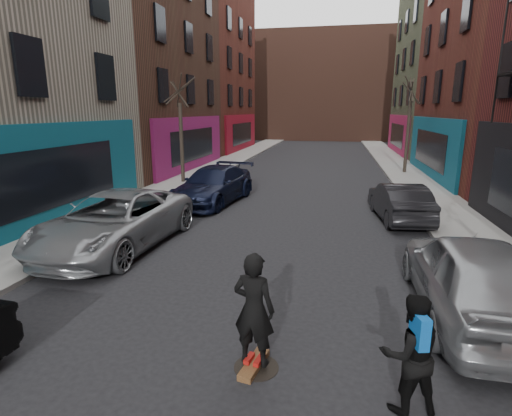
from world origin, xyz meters
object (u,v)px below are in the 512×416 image
at_px(tree_left_far, 181,121).
at_px(parked_right_end, 399,202).
at_px(skateboarder, 254,309).
at_px(pedestrian, 410,353).
at_px(parked_left_end, 213,185).
at_px(skateboard, 254,365).
at_px(tree_right_far, 409,117).
at_px(manhole, 256,367).
at_px(parked_right_far, 473,276).
at_px(parked_left_far, 115,221).

bearing_deg(tree_left_far, parked_right_end, -27.68).
height_order(skateboarder, pedestrian, skateboarder).
xyz_separation_m(parked_left_end, skateboard, (4.04, -10.92, -0.72)).
relative_size(tree_right_far, manhole, 9.71).
bearing_deg(tree_left_far, parked_right_far, -49.40).
bearing_deg(parked_right_far, parked_left_end, -47.02).
height_order(parked_left_far, manhole, parked_left_far).
distance_m(parked_right_end, skateboard, 10.11).
bearing_deg(tree_right_far, skateboard, -104.33).
bearing_deg(parked_left_far, parked_right_far, -11.88).
xyz_separation_m(parked_left_end, skateboarder, (4.04, -10.92, 0.23)).
bearing_deg(parked_right_end, manhole, 63.67).
height_order(parked_left_far, parked_right_end, parked_left_far).
bearing_deg(skateboard, parked_left_end, 121.26).
height_order(parked_right_far, manhole, parked_right_far).
height_order(parked_right_far, pedestrian, parked_right_far).
bearing_deg(tree_left_far, skateboarder, -64.83).
bearing_deg(parked_left_far, skateboard, -40.05).
bearing_deg(parked_right_end, parked_left_far, 22.68).
bearing_deg(parked_left_end, tree_left_far, 134.42).
height_order(parked_left_far, skateboarder, skateboarder).
xyz_separation_m(tree_left_far, parked_left_end, (3.00, -4.06, -2.61)).
xyz_separation_m(parked_left_far, skateboard, (5.06, -4.72, -0.75)).
relative_size(parked_right_far, manhole, 7.05).
xyz_separation_m(tree_right_far, skateboarder, (-5.36, -20.98, -2.53)).
xyz_separation_m(tree_right_far, parked_right_far, (-1.60, -18.60, -2.69)).
bearing_deg(parked_right_end, parked_right_far, 86.02).
relative_size(tree_left_far, tree_right_far, 0.96).
distance_m(parked_left_end, skateboarder, 11.65).
height_order(tree_left_far, skateboarder, tree_left_far).
bearing_deg(manhole, parked_right_end, 70.37).
distance_m(parked_left_far, skateboarder, 6.92).
height_order(parked_right_far, skateboarder, skateboarder).
xyz_separation_m(tree_left_far, parked_right_far, (10.80, -12.60, -2.54)).
bearing_deg(parked_right_end, skateboarder, 63.48).
bearing_deg(parked_right_far, parked_left_far, -14.29).
distance_m(parked_left_far, pedestrian, 8.88).
bearing_deg(skateboard, manhole, 17.75).
bearing_deg(manhole, tree_left_far, 115.29).
distance_m(parked_left_end, parked_right_far, 11.57).
xyz_separation_m(tree_right_far, pedestrian, (-3.20, -21.44, -2.69)).
bearing_deg(tree_right_far, parked_right_end, -99.58).
relative_size(tree_left_far, parked_left_end, 1.23).
distance_m(parked_left_far, skateboard, 6.96).
bearing_deg(parked_right_far, tree_right_far, -94.35).
xyz_separation_m(skateboard, skateboarder, (0.00, 0.00, 0.95)).
bearing_deg(parked_right_far, parked_right_end, -86.70).
xyz_separation_m(tree_left_far, pedestrian, (9.20, -15.44, -2.54)).
bearing_deg(tree_left_far, parked_left_far, -79.06).
bearing_deg(parked_right_end, tree_left_far, -34.39).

